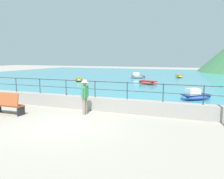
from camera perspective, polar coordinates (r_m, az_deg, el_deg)
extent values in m
plane|color=gray|center=(10.15, -12.10, -8.64)|extent=(120.00, 120.00, 0.00)
cube|color=gray|center=(12.77, -4.18, -3.44)|extent=(20.00, 0.56, 0.70)
cylinder|color=#282623|center=(15.82, -22.55, 1.11)|extent=(0.04, 0.04, 0.90)
cylinder|color=#282623|center=(14.60, -17.34, 0.83)|extent=(0.04, 0.04, 0.90)
cylinder|color=#282623|center=(13.53, -11.25, 0.50)|extent=(0.04, 0.04, 0.90)
cylinder|color=#282623|center=(12.63, -4.21, 0.12)|extent=(0.04, 0.04, 0.90)
cylinder|color=#282623|center=(11.96, 3.76, -0.32)|extent=(0.04, 0.04, 0.90)
cylinder|color=#282623|center=(11.54, 12.49, -0.80)|extent=(0.04, 0.04, 0.90)
cylinder|color=#282623|center=(11.40, 21.66, -1.27)|extent=(0.04, 0.04, 0.90)
cylinder|color=#282623|center=(12.58, -4.23, 2.01)|extent=(18.40, 0.04, 0.04)
cylinder|color=#282623|center=(12.63, -4.21, 0.12)|extent=(18.40, 0.03, 0.03)
cube|color=teal|center=(34.46, 12.38, 3.03)|extent=(64.00, 44.32, 0.06)
cube|color=#9E4C28|center=(12.87, -24.14, -3.53)|extent=(1.70, 0.53, 0.06)
cube|color=#9E4C28|center=(12.66, -24.94, -2.15)|extent=(1.70, 0.15, 0.64)
cube|color=black|center=(12.37, -21.51, -4.99)|extent=(0.08, 0.47, 0.43)
cylinder|color=slate|center=(11.83, -6.43, -3.99)|extent=(0.15, 0.15, 0.86)
cylinder|color=slate|center=(11.68, -6.90, -4.15)|extent=(0.15, 0.15, 0.86)
cube|color=#337F4C|center=(11.63, -6.72, -0.54)|extent=(0.24, 0.37, 0.60)
cylinder|color=#337F4C|center=(11.83, -6.10, -0.58)|extent=(0.09, 0.09, 0.52)
cylinder|color=#337F4C|center=(11.43, -7.36, -0.90)|extent=(0.09, 0.09, 0.52)
sphere|color=#9E7051|center=(11.57, -6.76, 1.56)|extent=(0.22, 0.22, 0.22)
cylinder|color=beige|center=(11.57, -6.76, 1.81)|extent=(0.38, 0.38, 0.02)
cylinder|color=beige|center=(11.56, -6.77, 2.10)|extent=(0.20, 0.20, 0.10)
ellipsoid|color=#2D4C9E|center=(16.40, 19.96, -1.75)|extent=(2.37, 2.13, 0.36)
cube|color=navy|center=(16.37, 19.98, -1.24)|extent=(1.92, 1.74, 0.06)
cube|color=silver|center=(16.19, 19.31, -0.48)|extent=(1.02, 0.99, 0.40)
ellipsoid|color=red|center=(24.58, 8.81, 1.71)|extent=(2.47, 1.72, 0.36)
cube|color=maroon|center=(24.56, 8.82, 2.06)|extent=(1.99, 1.42, 0.06)
ellipsoid|color=gray|center=(31.64, 6.43, 3.13)|extent=(2.47, 1.63, 0.36)
cube|color=#4D4D51|center=(31.63, 6.43, 3.40)|extent=(1.99, 1.35, 0.06)
cube|color=silver|center=(31.59, 5.98, 3.82)|extent=(0.97, 0.87, 0.40)
ellipsoid|color=gold|center=(33.92, 16.18, 3.18)|extent=(1.57, 2.47, 0.36)
cube|color=brown|center=(33.91, 16.19, 3.44)|extent=(1.30, 1.99, 0.06)
ellipsoid|color=gold|center=(27.82, -8.21, 2.44)|extent=(1.97, 2.43, 0.36)
cube|color=brown|center=(27.81, -8.21, 2.75)|extent=(1.61, 1.97, 0.06)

